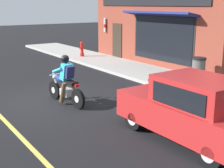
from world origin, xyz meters
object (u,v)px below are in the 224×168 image
(trash_bin, at_px, (198,69))
(motorcycle_with_rider, at_px, (66,83))
(car_hatchback, at_px, (192,109))
(fire_hydrant, at_px, (82,49))

(trash_bin, bearing_deg, motorcycle_with_rider, 171.86)
(motorcycle_with_rider, xyz_separation_m, trash_bin, (5.51, -0.79, -0.04))
(motorcycle_with_rider, height_order, trash_bin, motorcycle_with_rider)
(motorcycle_with_rider, relative_size, car_hatchback, 0.53)
(fire_hydrant, bearing_deg, car_hatchback, -106.83)
(car_hatchback, relative_size, trash_bin, 3.87)
(fire_hydrant, bearing_deg, motorcycle_with_rider, -122.53)
(motorcycle_with_rider, distance_m, fire_hydrant, 8.81)
(motorcycle_with_rider, bearing_deg, fire_hydrant, 57.47)
(motorcycle_with_rider, height_order, fire_hydrant, motorcycle_with_rider)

